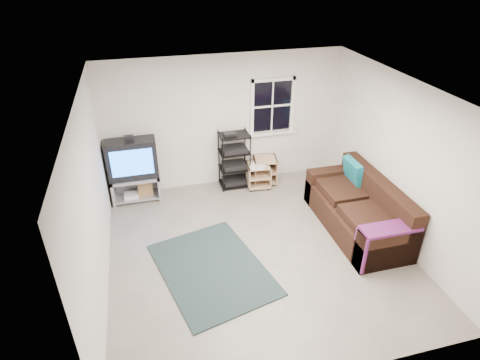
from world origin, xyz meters
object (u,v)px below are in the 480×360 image
object	(u,v)px
tv_unit	(133,165)
av_rack	(234,163)
sofa	(359,211)
side_table_left	(265,169)
side_table_right	(258,173)

from	to	relation	value
tv_unit	av_rack	xyz separation A→B (m)	(1.93, 0.02, -0.22)
av_rack	sofa	bearing A→B (deg)	-48.59
av_rack	tv_unit	bearing A→B (deg)	-179.50
tv_unit	side_table_left	size ratio (longest dim) A/B	2.47
av_rack	side_table_left	distance (m)	0.68
tv_unit	side_table_right	distance (m)	2.43
tv_unit	side_table_left	world-z (taller)	tv_unit
side_table_right	sofa	world-z (taller)	sofa
av_rack	side_table_left	size ratio (longest dim) A/B	2.17
av_rack	side_table_left	xyz separation A→B (m)	(0.64, 0.02, -0.22)
av_rack	side_table_right	world-z (taller)	av_rack
side_table_left	side_table_right	distance (m)	0.24
tv_unit	av_rack	bearing A→B (deg)	0.50
side_table_right	sofa	distance (m)	2.19
av_rack	side_table_right	bearing A→B (deg)	-16.13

